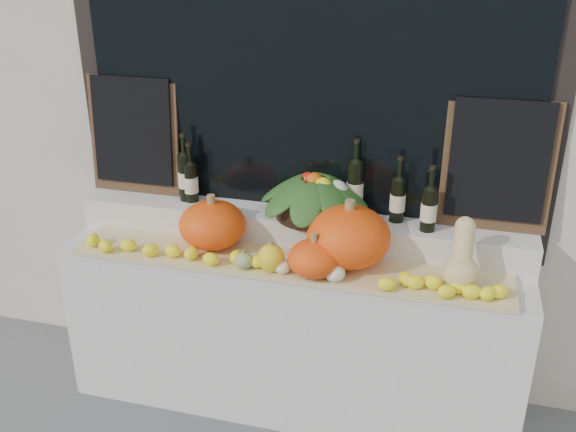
{
  "coord_description": "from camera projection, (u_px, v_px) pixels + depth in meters",
  "views": [
    {
      "loc": [
        0.71,
        -1.19,
        2.35
      ],
      "look_at": [
        0.0,
        1.45,
        1.12
      ],
      "focal_mm": 40.0,
      "sensor_mm": 36.0,
      "label": 1
    }
  ],
  "objects": [
    {
      "name": "chalkboard_left",
      "position": [
        133.0,
        134.0,
        3.37
      ],
      "size": [
        0.5,
        0.08,
        0.62
      ],
      "rotation": [
        -0.08,
        0.0,
        0.0
      ],
      "color": "#4C331E",
      "rests_on": "rear_tier"
    },
    {
      "name": "pumpkin_right",
      "position": [
        349.0,
        237.0,
        2.96
      ],
      "size": [
        0.47,
        0.47,
        0.28
      ],
      "primitive_type": "ellipsoid",
      "rotation": [
        0.0,
        0.0,
        0.24
      ],
      "color": "#FF500D",
      "rests_on": "straw_bedding"
    },
    {
      "name": "display_sill",
      "position": [
        292.0,
        329.0,
        3.34
      ],
      "size": [
        2.3,
        0.55,
        0.88
      ],
      "primitive_type": "cube",
      "color": "silver",
      "rests_on": "ground"
    },
    {
      "name": "produce_bowl",
      "position": [
        314.0,
        195.0,
        3.15
      ],
      "size": [
        0.59,
        0.59,
        0.24
      ],
      "color": "black",
      "rests_on": "rear_tier"
    },
    {
      "name": "rear_tier",
      "position": [
        299.0,
        227.0,
        3.26
      ],
      "size": [
        2.3,
        0.25,
        0.16
      ],
      "primitive_type": "cube",
      "color": "silver",
      "rests_on": "display_sill"
    },
    {
      "name": "wine_bottle_far_left",
      "position": [
        185.0,
        177.0,
        3.33
      ],
      "size": [
        0.08,
        0.08,
        0.36
      ],
      "color": "black",
      "rests_on": "rear_tier"
    },
    {
      "name": "chalkboard_right",
      "position": [
        498.0,
        164.0,
        2.93
      ],
      "size": [
        0.5,
        0.08,
        0.62
      ],
      "rotation": [
        -0.08,
        0.0,
        0.0
      ],
      "color": "#4C331E",
      "rests_on": "rear_tier"
    },
    {
      "name": "wine_bottle_near_right",
      "position": [
        398.0,
        199.0,
        3.09
      ],
      "size": [
        0.08,
        0.08,
        0.33
      ],
      "color": "black",
      "rests_on": "rear_tier"
    },
    {
      "name": "wine_bottle_tall",
      "position": [
        355.0,
        188.0,
        3.16
      ],
      "size": [
        0.08,
        0.08,
        0.39
      ],
      "color": "black",
      "rests_on": "rear_tier"
    },
    {
      "name": "lemon_heap",
      "position": [
        279.0,
        266.0,
        2.93
      ],
      "size": [
        2.2,
        0.16,
        0.06
      ],
      "primitive_type": null,
      "color": "#FFF41A",
      "rests_on": "straw_bedding"
    },
    {
      "name": "wine_bottle_near_left",
      "position": [
        191.0,
        182.0,
        3.33
      ],
      "size": [
        0.08,
        0.08,
        0.32
      ],
      "color": "black",
      "rests_on": "rear_tier"
    },
    {
      "name": "pumpkin_left",
      "position": [
        212.0,
        225.0,
        3.14
      ],
      "size": [
        0.42,
        0.42,
        0.23
      ],
      "primitive_type": "ellipsoid",
      "rotation": [
        0.0,
        0.0,
        0.36
      ],
      "color": "#FF500D",
      "rests_on": "straw_bedding"
    },
    {
      "name": "wine_bottle_far_right",
      "position": [
        429.0,
        209.0,
        3.0
      ],
      "size": [
        0.08,
        0.08,
        0.32
      ],
      "color": "black",
      "rests_on": "rear_tier"
    },
    {
      "name": "pumpkin_center",
      "position": [
        314.0,
        259.0,
        2.88
      ],
      "size": [
        0.31,
        0.31,
        0.17
      ],
      "primitive_type": "ellipsoid",
      "rotation": [
        0.0,
        0.0,
        -0.41
      ],
      "color": "#FF500D",
      "rests_on": "straw_bedding"
    },
    {
      "name": "decorative_gourds",
      "position": [
        285.0,
        263.0,
        2.91
      ],
      "size": [
        0.52,
        0.13,
        0.16
      ],
      "color": "#376B20",
      "rests_on": "straw_bedding"
    },
    {
      "name": "straw_bedding",
      "position": [
        285.0,
        264.0,
        3.05
      ],
      "size": [
        2.1,
        0.32,
        0.02
      ],
      "primitive_type": "cube",
      "color": "tan",
      "rests_on": "display_sill"
    },
    {
      "name": "butternut_squash",
      "position": [
        462.0,
        260.0,
        2.8
      ],
      "size": [
        0.16,
        0.22,
        0.3
      ],
      "color": "#E0C283",
      "rests_on": "straw_bedding"
    }
  ]
}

